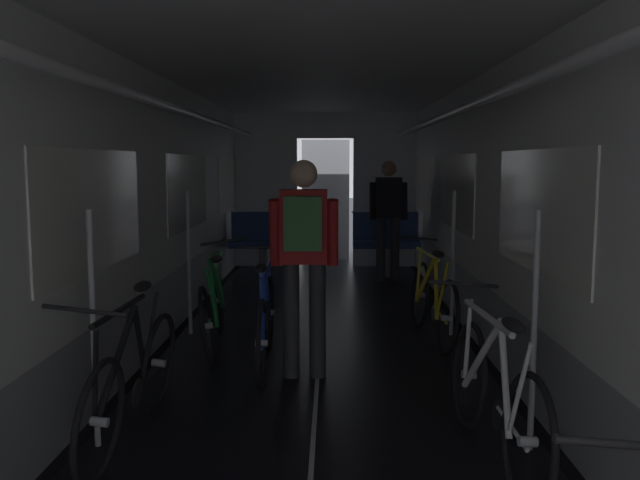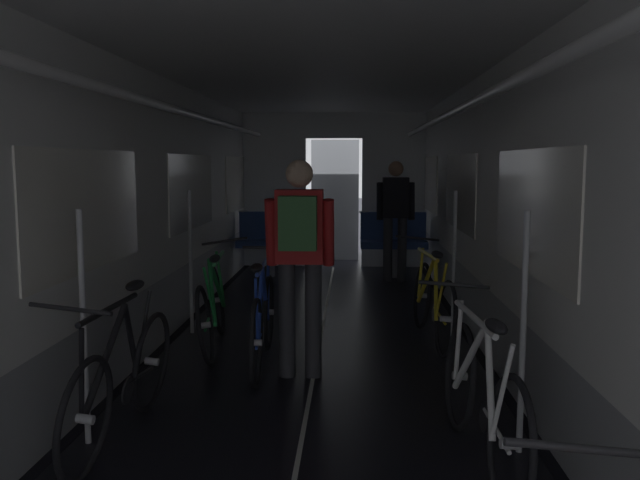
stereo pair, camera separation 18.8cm
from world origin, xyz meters
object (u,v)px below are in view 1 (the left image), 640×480
at_px(bicycle_white, 494,396).
at_px(bicycle_black, 132,380).
at_px(bicycle_blue_in_aisle, 266,321).
at_px(person_cyclist_aisle, 304,248).
at_px(person_standing_near_bench, 388,212).
at_px(bicycle_green, 213,307).
at_px(bench_seat_far_right, 386,238).
at_px(bench_seat_far_left, 263,238).
at_px(bicycle_yellow, 432,301).

bearing_deg(bicycle_white, bicycle_black, 173.80).
bearing_deg(bicycle_blue_in_aisle, bicycle_black, -113.22).
bearing_deg(person_cyclist_aisle, person_standing_near_bench, 76.89).
bearing_deg(bicycle_green, bicycle_blue_in_aisle, -44.76).
relative_size(bench_seat_far_right, bicycle_white, 0.58).
distance_m(bench_seat_far_right, bicycle_green, 4.32).
xyz_separation_m(bench_seat_far_left, bench_seat_far_right, (1.80, 0.00, 0.00)).
bearing_deg(bicycle_black, bicycle_green, 86.72).
bearing_deg(bicycle_black, bicycle_yellow, 47.78).
distance_m(bicycle_green, bicycle_white, 2.99).
xyz_separation_m(bicycle_yellow, person_cyclist_aisle, (-1.15, -1.10, 0.63)).
bearing_deg(bicycle_black, bench_seat_far_right, 71.61).
relative_size(bicycle_blue_in_aisle, person_standing_near_bench, 1.00).
bearing_deg(bicycle_yellow, bicycle_white, -90.85).
height_order(bench_seat_far_right, person_standing_near_bench, person_standing_near_bench).
relative_size(bicycle_white, bicycle_blue_in_aisle, 1.00).
distance_m(bicycle_green, bicycle_black, 2.03).
relative_size(bicycle_black, person_standing_near_bench, 1.00).
distance_m(bench_seat_far_right, bicycle_black, 6.24).
distance_m(bicycle_white, person_standing_near_bench, 5.80).
bearing_deg(bench_seat_far_left, person_cyclist_aisle, -80.33).
bearing_deg(bicycle_white, bicycle_green, 131.16).
bearing_deg(person_cyclist_aisle, bicycle_yellow, 43.75).
bearing_deg(bench_seat_far_right, bicycle_blue_in_aisle, -106.69).
bearing_deg(bench_seat_far_left, bench_seat_far_right, 0.00).
bearing_deg(bicycle_blue_in_aisle, bench_seat_far_left, 96.14).
height_order(bicycle_yellow, person_cyclist_aisle, person_cyclist_aisle).
distance_m(bench_seat_far_right, bicycle_white, 6.15).
bearing_deg(bicycle_blue_in_aisle, person_standing_near_bench, 71.82).
bearing_deg(person_standing_near_bench, bicycle_white, -88.90).
xyz_separation_m(bicycle_yellow, bicycle_blue_in_aisle, (-1.48, -0.84, 0.00)).
height_order(bicycle_blue_in_aisle, person_standing_near_bench, person_standing_near_bench).
height_order(bench_seat_far_right, bicycle_green, bicycle_green).
xyz_separation_m(bench_seat_far_right, bicycle_white, (0.11, -6.15, -0.18)).
distance_m(bicycle_green, bicycle_blue_in_aisle, 0.74).
distance_m(bench_seat_far_right, bicycle_blue_in_aisle, 4.62).
relative_size(bench_seat_far_left, bicycle_blue_in_aisle, 0.58).
relative_size(bicycle_yellow, bicycle_blue_in_aisle, 1.00).
bearing_deg(person_standing_near_bench, bicycle_black, -109.57).
bearing_deg(bench_seat_far_right, person_standing_near_bench, -89.59).
bearing_deg(bicycle_yellow, bench_seat_far_right, 92.42).
relative_size(person_cyclist_aisle, person_standing_near_bench, 1.00).
bearing_deg(bicycle_white, bicycle_blue_in_aisle, 129.81).
xyz_separation_m(bench_seat_far_right, bicycle_green, (-1.85, -3.90, -0.19)).
height_order(bench_seat_far_left, bench_seat_far_right, same).
distance_m(bicycle_white, bicycle_black, 2.09).
bearing_deg(bench_seat_far_left, bicycle_blue_in_aisle, -83.86).
bearing_deg(bicycle_green, bicycle_black, -93.28).
bearing_deg(person_cyclist_aisle, bench_seat_far_left, 99.67).
relative_size(bicycle_white, bicycle_black, 1.00).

